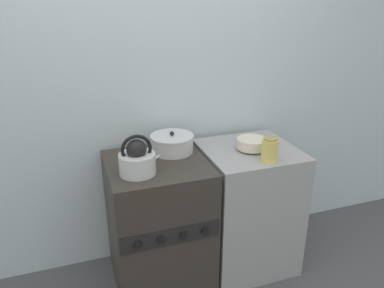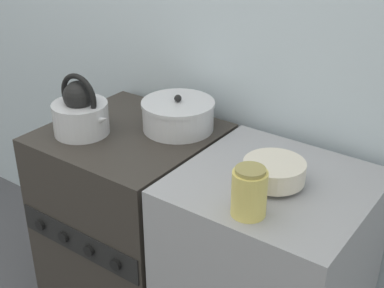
{
  "view_description": "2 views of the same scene",
  "coord_description": "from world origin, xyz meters",
  "px_view_note": "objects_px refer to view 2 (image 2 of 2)",
  "views": [
    {
      "loc": [
        -0.47,
        -1.74,
        1.85
      ],
      "look_at": [
        0.22,
        0.28,
        0.99
      ],
      "focal_mm": 35.0,
      "sensor_mm": 36.0,
      "label": 1
    },
    {
      "loc": [
        1.28,
        -1.05,
        1.78
      ],
      "look_at": [
        0.31,
        0.29,
        0.93
      ],
      "focal_mm": 50.0,
      "sensor_mm": 36.0,
      "label": 2
    }
  ],
  "objects_px": {
    "stove": "(134,226)",
    "cooking_pot": "(178,115)",
    "kettle": "(81,112)",
    "enamel_bowl": "(274,171)",
    "storage_jar": "(249,192)"
  },
  "relations": [
    {
      "from": "cooking_pot",
      "to": "enamel_bowl",
      "type": "relative_size",
      "value": 1.42
    },
    {
      "from": "storage_jar",
      "to": "cooking_pot",
      "type": "bearing_deg",
      "value": 146.11
    },
    {
      "from": "kettle",
      "to": "enamel_bowl",
      "type": "distance_m",
      "value": 0.78
    },
    {
      "from": "stove",
      "to": "cooking_pot",
      "type": "bearing_deg",
      "value": 44.22
    },
    {
      "from": "kettle",
      "to": "enamel_bowl",
      "type": "relative_size",
      "value": 1.3
    },
    {
      "from": "stove",
      "to": "storage_jar",
      "type": "xyz_separation_m",
      "value": [
        0.66,
        -0.21,
        0.52
      ]
    },
    {
      "from": "stove",
      "to": "enamel_bowl",
      "type": "relative_size",
      "value": 4.47
    },
    {
      "from": "enamel_bowl",
      "to": "storage_jar",
      "type": "distance_m",
      "value": 0.19
    },
    {
      "from": "kettle",
      "to": "enamel_bowl",
      "type": "xyz_separation_m",
      "value": [
        0.77,
        0.09,
        -0.04
      ]
    },
    {
      "from": "stove",
      "to": "kettle",
      "type": "relative_size",
      "value": 3.44
    },
    {
      "from": "stove",
      "to": "enamel_bowl",
      "type": "xyz_separation_m",
      "value": [
        0.64,
        -0.02,
        0.49
      ]
    },
    {
      "from": "cooking_pot",
      "to": "storage_jar",
      "type": "xyz_separation_m",
      "value": [
        0.52,
        -0.35,
        0.02
      ]
    },
    {
      "from": "kettle",
      "to": "storage_jar",
      "type": "relative_size",
      "value": 1.7
    },
    {
      "from": "stove",
      "to": "kettle",
      "type": "height_order",
      "value": "kettle"
    },
    {
      "from": "kettle",
      "to": "cooking_pot",
      "type": "relative_size",
      "value": 0.91
    }
  ]
}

